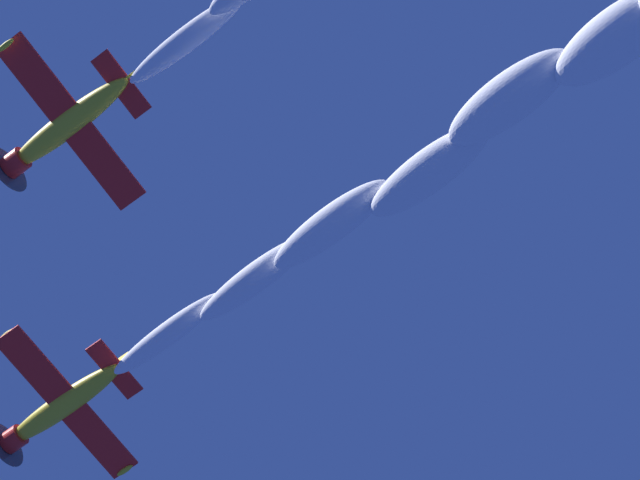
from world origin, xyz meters
TOP-DOWN VIEW (x-y plane):
  - airplane_lead at (1.24, -2.55)m, footprint 7.97×8.79m
  - airplane_left_wingman at (13.76, -8.45)m, footprint 7.94×8.77m

SIDE VIEW (x-z plane):
  - airplane_left_wingman at x=13.76m, z-range 60.71..63.45m
  - airplane_lead at x=1.24m, z-range 61.04..63.53m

